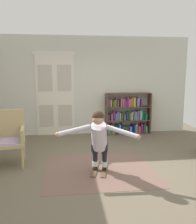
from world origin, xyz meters
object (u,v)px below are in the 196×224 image
at_px(skis_pair, 100,168).
at_px(person_skier, 99,136).
at_px(bookshelf, 127,116).
at_px(wicker_chair, 9,136).

bearing_deg(skis_pair, person_skier, -103.27).
xyz_separation_m(bookshelf, person_skier, (-1.20, -2.75, 0.16)).
bearing_deg(bookshelf, person_skier, -113.57).
distance_m(bookshelf, wicker_chair, 3.59).
height_order(bookshelf, person_skier, bookshelf).
bearing_deg(person_skier, skis_pair, 76.73).
height_order(bookshelf, skis_pair, bookshelf).
bearing_deg(wicker_chair, person_skier, -21.84).
height_order(skis_pair, person_skier, person_skier).
bearing_deg(bookshelf, skis_pair, -114.26).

